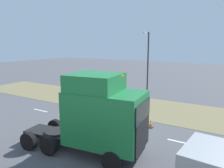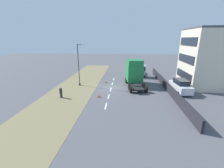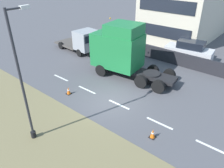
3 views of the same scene
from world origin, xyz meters
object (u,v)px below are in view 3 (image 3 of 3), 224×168
(lorry_cab, at_px, (120,50))
(lamp_post, at_px, (24,85))
(traffic_cone_lead, at_px, (69,91))
(flatbed_truck, at_px, (84,41))
(parked_car, at_px, (189,51))
(traffic_cone_trailing, at_px, (153,134))

(lorry_cab, height_order, lamp_post, lamp_post)
(lamp_post, relative_size, traffic_cone_lead, 12.26)
(flatbed_truck, bearing_deg, traffic_cone_lead, 42.88)
(parked_car, distance_m, traffic_cone_lead, 12.84)
(traffic_cone_lead, bearing_deg, lorry_cab, -9.71)
(lamp_post, xyz_separation_m, traffic_cone_lead, (4.28, 2.11, -3.07))
(parked_car, bearing_deg, traffic_cone_trailing, -172.18)
(parked_car, bearing_deg, lorry_cab, 147.53)
(parked_car, distance_m, traffic_cone_trailing, 12.54)
(traffic_cone_lead, xyz_separation_m, traffic_cone_trailing, (-0.06, -7.32, 0.00))
(traffic_cone_lead, height_order, traffic_cone_trailing, same)
(flatbed_truck, xyz_separation_m, traffic_cone_lead, (-6.83, -5.39, -1.07))
(flatbed_truck, xyz_separation_m, lamp_post, (-11.11, -7.50, 2.00))
(lorry_cab, relative_size, traffic_cone_lead, 13.01)
(flatbed_truck, height_order, parked_car, flatbed_truck)
(lorry_cab, xyz_separation_m, traffic_cone_trailing, (-5.26, -6.43, -2.00))
(flatbed_truck, distance_m, parked_car, 11.01)
(flatbed_truck, bearing_deg, lorry_cab, 80.01)
(parked_car, relative_size, traffic_cone_trailing, 8.15)
(traffic_cone_lead, bearing_deg, traffic_cone_trailing, -90.51)
(traffic_cone_lead, bearing_deg, flatbed_truck, 38.30)
(lorry_cab, xyz_separation_m, flatbed_truck, (1.63, 6.28, -0.92))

